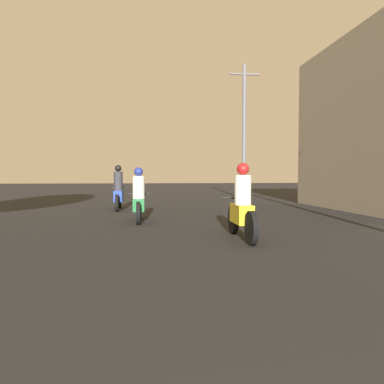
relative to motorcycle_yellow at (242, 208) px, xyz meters
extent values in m
cylinder|color=black|center=(0.00, 0.73, -0.29)|extent=(0.10, 0.62, 0.62)
cylinder|color=black|center=(0.00, -0.68, -0.29)|extent=(0.10, 0.62, 0.62)
cube|color=gold|center=(0.00, 0.02, -0.11)|extent=(0.30, 0.81, 0.37)
cylinder|color=black|center=(0.00, 0.48, 0.18)|extent=(0.60, 0.04, 0.04)
cylinder|color=silver|center=(0.00, -0.06, 0.37)|extent=(0.32, 0.32, 0.58)
sphere|color=#A51919|center=(0.00, -0.06, 0.78)|extent=(0.24, 0.24, 0.24)
cylinder|color=black|center=(-2.08, 3.85, -0.31)|extent=(0.10, 0.59, 0.59)
cylinder|color=black|center=(-2.08, 2.43, -0.31)|extent=(0.10, 0.59, 0.59)
cube|color=#1E6B33|center=(-2.08, 3.14, -0.14)|extent=(0.30, 0.93, 0.34)
cylinder|color=black|center=(-2.08, 3.61, 0.12)|extent=(0.60, 0.04, 0.04)
cylinder|color=silver|center=(-2.08, 3.05, 0.33)|extent=(0.32, 0.32, 0.61)
sphere|color=navy|center=(-2.08, 3.05, 0.75)|extent=(0.24, 0.24, 0.24)
cylinder|color=black|center=(-2.88, 7.38, -0.31)|extent=(0.10, 0.60, 0.60)
cylinder|color=black|center=(-2.88, 5.94, -0.31)|extent=(0.10, 0.60, 0.60)
cube|color=#1E389E|center=(-2.88, 6.66, -0.11)|extent=(0.30, 0.87, 0.40)
cylinder|color=black|center=(-2.88, 7.13, 0.19)|extent=(0.60, 0.04, 0.04)
cylinder|color=#2D2D33|center=(-2.88, 6.57, 0.44)|extent=(0.32, 0.32, 0.69)
sphere|color=black|center=(-2.88, 6.57, 0.91)|extent=(0.24, 0.24, 0.24)
cylinder|color=slate|center=(3.27, 12.16, 2.92)|extent=(0.20, 0.20, 7.05)
cylinder|color=slate|center=(3.27, 12.16, 5.94)|extent=(1.60, 0.10, 0.10)
camera|label=1|loc=(-1.87, -7.16, 0.65)|focal=35.00mm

